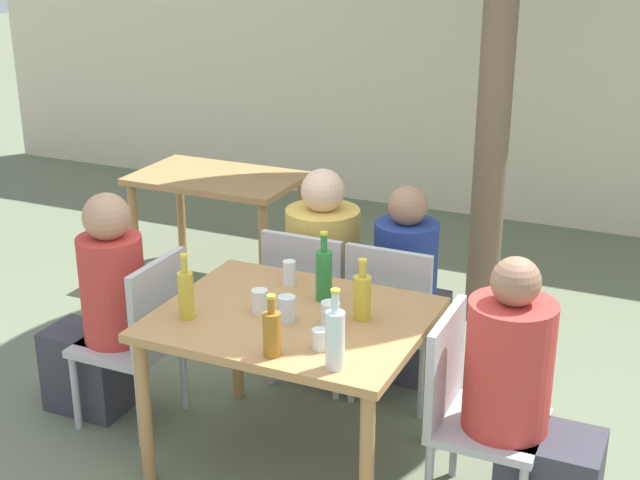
{
  "coord_description": "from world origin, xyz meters",
  "views": [
    {
      "loc": [
        1.57,
        -3.18,
        2.41
      ],
      "look_at": [
        0.0,
        0.3,
        0.99
      ],
      "focal_mm": 50.0,
      "sensor_mm": 36.0,
      "label": 1
    }
  ],
  "objects_px": {
    "dining_table_back": "(217,191)",
    "person_seated_1": "(526,411)",
    "dining_table_front": "(292,334)",
    "patio_chair_0": "(141,333)",
    "water_bottle_2": "(335,338)",
    "patio_chair_3": "(394,314)",
    "oil_cruet_3": "(186,293)",
    "amber_bottle_1": "(272,332)",
    "oil_cruet_4": "(362,296)",
    "patio_chair_1": "(469,405)",
    "patio_chair_2": "(311,299)",
    "drinking_glass_1": "(320,339)",
    "drinking_glass_4": "(260,301)",
    "drinking_glass_0": "(331,314)",
    "drinking_glass_2": "(287,309)",
    "person_seated_0": "(101,318)",
    "person_seated_3": "(410,296)",
    "drinking_glass_3": "(289,273)",
    "green_bottle_0": "(324,274)",
    "person_seated_2": "(329,278)"
  },
  "relations": [
    {
      "from": "drinking_glass_4",
      "to": "oil_cruet_3",
      "type": "bearing_deg",
      "value": -146.63
    },
    {
      "from": "person_seated_3",
      "to": "dining_table_front",
      "type": "bearing_deg",
      "value": 76.09
    },
    {
      "from": "patio_chair_1",
      "to": "drinking_glass_0",
      "type": "xyz_separation_m",
      "value": [
        -0.62,
        -0.02,
        0.3
      ]
    },
    {
      "from": "patio_chair_3",
      "to": "amber_bottle_1",
      "type": "bearing_deg",
      "value": 82.57
    },
    {
      "from": "dining_table_back",
      "to": "water_bottle_2",
      "type": "relative_size",
      "value": 3.34
    },
    {
      "from": "green_bottle_0",
      "to": "drinking_glass_2",
      "type": "xyz_separation_m",
      "value": [
        -0.05,
        -0.27,
        -0.07
      ]
    },
    {
      "from": "patio_chair_0",
      "to": "patio_chair_3",
      "type": "height_order",
      "value": "same"
    },
    {
      "from": "water_bottle_2",
      "to": "person_seated_1",
      "type": "bearing_deg",
      "value": 27.94
    },
    {
      "from": "person_seated_2",
      "to": "water_bottle_2",
      "type": "relative_size",
      "value": 3.5
    },
    {
      "from": "dining_table_front",
      "to": "dining_table_back",
      "type": "height_order",
      "value": "same"
    },
    {
      "from": "dining_table_front",
      "to": "patio_chair_3",
      "type": "height_order",
      "value": "patio_chair_3"
    },
    {
      "from": "dining_table_back",
      "to": "person_seated_1",
      "type": "xyz_separation_m",
      "value": [
        2.47,
        -1.76,
        -0.11
      ]
    },
    {
      "from": "water_bottle_2",
      "to": "oil_cruet_3",
      "type": "bearing_deg",
      "value": 168.74
    },
    {
      "from": "person_seated_0",
      "to": "patio_chair_0",
      "type": "bearing_deg",
      "value": 90.0
    },
    {
      "from": "dining_table_back",
      "to": "person_seated_2",
      "type": "xyz_separation_m",
      "value": [
        1.19,
        -0.83,
        -0.1
      ]
    },
    {
      "from": "person_seated_0",
      "to": "water_bottle_2",
      "type": "distance_m",
      "value": 1.5
    },
    {
      "from": "person_seated_3",
      "to": "amber_bottle_1",
      "type": "height_order",
      "value": "person_seated_3"
    },
    {
      "from": "person_seated_2",
      "to": "oil_cruet_3",
      "type": "bearing_deg",
      "value": 81.36
    },
    {
      "from": "drinking_glass_1",
      "to": "dining_table_back",
      "type": "bearing_deg",
      "value": 129.68
    },
    {
      "from": "patio_chair_3",
      "to": "oil_cruet_3",
      "type": "height_order",
      "value": "oil_cruet_3"
    },
    {
      "from": "amber_bottle_1",
      "to": "drinking_glass_2",
      "type": "xyz_separation_m",
      "value": [
        -0.09,
        0.31,
        -0.04
      ]
    },
    {
      "from": "green_bottle_0",
      "to": "water_bottle_2",
      "type": "distance_m",
      "value": 0.65
    },
    {
      "from": "amber_bottle_1",
      "to": "patio_chair_3",
      "type": "bearing_deg",
      "value": 82.57
    },
    {
      "from": "drinking_glass_3",
      "to": "dining_table_front",
      "type": "bearing_deg",
      "value": -62.05
    },
    {
      "from": "patio_chair_3",
      "to": "oil_cruet_3",
      "type": "xyz_separation_m",
      "value": [
        -0.64,
        -0.91,
        0.37
      ]
    },
    {
      "from": "drinking_glass_1",
      "to": "drinking_glass_4",
      "type": "bearing_deg",
      "value": 151.46
    },
    {
      "from": "patio_chair_1",
      "to": "patio_chair_2",
      "type": "distance_m",
      "value": 1.26
    },
    {
      "from": "person_seated_1",
      "to": "drinking_glass_0",
      "type": "distance_m",
      "value": 0.9
    },
    {
      "from": "person_seated_1",
      "to": "drinking_glass_1",
      "type": "height_order",
      "value": "person_seated_1"
    },
    {
      "from": "green_bottle_0",
      "to": "patio_chair_2",
      "type": "bearing_deg",
      "value": 120.84
    },
    {
      "from": "patio_chair_1",
      "to": "drinking_glass_2",
      "type": "xyz_separation_m",
      "value": [
        -0.81,
        -0.06,
        0.31
      ]
    },
    {
      "from": "person_seated_1",
      "to": "dining_table_back",
      "type": "bearing_deg",
      "value": 54.42
    },
    {
      "from": "person_seated_0",
      "to": "amber_bottle_1",
      "type": "bearing_deg",
      "value": 72.11
    },
    {
      "from": "person_seated_1",
      "to": "patio_chair_3",
      "type": "bearing_deg",
      "value": 49.24
    },
    {
      "from": "drinking_glass_3",
      "to": "drinking_glass_0",
      "type": "bearing_deg",
      "value": -42.1
    },
    {
      "from": "person_seated_1",
      "to": "drinking_glass_4",
      "type": "bearing_deg",
      "value": 91.66
    },
    {
      "from": "drinking_glass_1",
      "to": "patio_chair_3",
      "type": "bearing_deg",
      "value": 90.72
    },
    {
      "from": "green_bottle_0",
      "to": "amber_bottle_1",
      "type": "height_order",
      "value": "green_bottle_0"
    },
    {
      "from": "drinking_glass_2",
      "to": "person_seated_1",
      "type": "bearing_deg",
      "value": 3.36
    },
    {
      "from": "drinking_glass_4",
      "to": "person_seated_2",
      "type": "bearing_deg",
      "value": 95.49
    },
    {
      "from": "amber_bottle_1",
      "to": "drinking_glass_3",
      "type": "distance_m",
      "value": 0.72
    },
    {
      "from": "drinking_glass_1",
      "to": "drinking_glass_4",
      "type": "height_order",
      "value": "drinking_glass_4"
    },
    {
      "from": "patio_chair_0",
      "to": "drinking_glass_0",
      "type": "height_order",
      "value": "patio_chair_0"
    },
    {
      "from": "patio_chair_1",
      "to": "oil_cruet_3",
      "type": "distance_m",
      "value": 1.29
    },
    {
      "from": "dining_table_back",
      "to": "person_seated_1",
      "type": "bearing_deg",
      "value": -35.58
    },
    {
      "from": "person_seated_1",
      "to": "oil_cruet_4",
      "type": "height_order",
      "value": "person_seated_1"
    },
    {
      "from": "person_seated_1",
      "to": "drinking_glass_4",
      "type": "distance_m",
      "value": 1.22
    },
    {
      "from": "water_bottle_2",
      "to": "oil_cruet_4",
      "type": "xyz_separation_m",
      "value": [
        -0.07,
        0.45,
        -0.02
      ]
    },
    {
      "from": "patio_chair_3",
      "to": "patio_chair_1",
      "type": "bearing_deg",
      "value": 129.66
    },
    {
      "from": "dining_table_front",
      "to": "patio_chair_0",
      "type": "distance_m",
      "value": 0.83
    }
  ]
}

